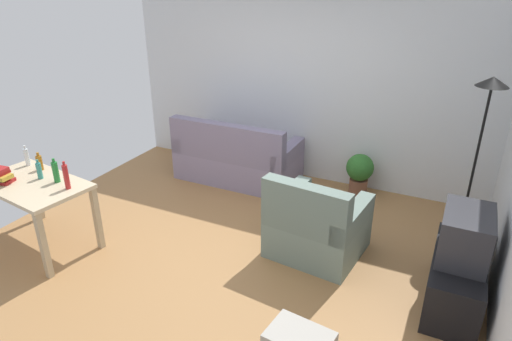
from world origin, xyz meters
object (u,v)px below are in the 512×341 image
object	(u,v)px
tv_stand	(456,279)
bottle_red	(66,177)
bottle_amber	(39,163)
armchair	(316,227)
bottle_green	(56,172)
torchiere_lamp	(485,115)
tv	(466,236)
bottle_clear	(27,157)
desk	(34,192)
potted_plant	(360,172)
couch	(236,160)
bottle_tall	(39,170)

from	to	relation	value
tv_stand	bottle_red	bearing A→B (deg)	103.97
bottle_amber	armchair	bearing A→B (deg)	16.74
tv_stand	bottle_green	size ratio (longest dim) A/B	4.21
bottle_green	armchair	bearing A→B (deg)	22.14
torchiere_lamp	bottle_green	distance (m)	4.44
bottle_amber	bottle_red	bearing A→B (deg)	-17.97
tv	bottle_clear	bearing A→B (deg)	98.52
desk	torchiere_lamp	bearing A→B (deg)	36.56
armchair	potted_plant	bearing A→B (deg)	-86.60
couch	bottle_red	distance (m)	2.49
potted_plant	bottle_red	bearing A→B (deg)	-131.58
tv	bottle_amber	xyz separation A→B (m)	(-4.28, -0.70, 0.15)
torchiere_lamp	potted_plant	distance (m)	1.76
potted_plant	armchair	xyz separation A→B (m)	(-0.07, -1.56, -0.01)
couch	desk	xyz separation A→B (m)	(-1.11, -2.39, 0.34)
bottle_tall	bottle_green	xyz separation A→B (m)	(0.23, 0.02, 0.02)
bottle_clear	bottle_green	bearing A→B (deg)	-14.81
couch	bottle_tall	distance (m)	2.59
couch	bottle_clear	bearing A→B (deg)	54.08
armchair	bottle_green	world-z (taller)	bottle_green
armchair	bottle_red	bearing A→B (deg)	31.39
potted_plant	bottle_clear	xyz separation A→B (m)	(-3.20, -2.41, 0.53)
tv_stand	bottle_tall	xyz separation A→B (m)	(-4.09, -0.86, 0.61)
tv	bottle_amber	size ratio (longest dim) A/B	2.96
torchiere_lamp	bottle_red	xyz separation A→B (m)	(-3.65, -2.17, -0.52)
tv_stand	bottle_green	distance (m)	4.01
bottle_tall	tv_stand	bearing A→B (deg)	11.87
couch	desk	bearing A→B (deg)	65.00
tv	bottle_clear	size ratio (longest dim) A/B	2.54
tv	bottle_tall	distance (m)	4.19
tv_stand	bottle_amber	world-z (taller)	bottle_amber
bottle_tall	couch	bearing A→B (deg)	64.13
couch	bottle_red	size ratio (longest dim) A/B	5.70
couch	desk	size ratio (longest dim) A/B	1.31
couch	tv_stand	world-z (taller)	couch
bottle_green	tv_stand	bearing A→B (deg)	12.32
couch	armchair	size ratio (longest dim) A/B	1.71
tv_stand	potted_plant	bearing A→B (deg)	37.06
tv_stand	torchiere_lamp	distance (m)	1.72
tv_stand	bottle_clear	bearing A→B (deg)	98.53
tv	potted_plant	distance (m)	2.20
torchiere_lamp	bottle_green	world-z (taller)	torchiere_lamp
armchair	bottle_tall	bearing A→B (deg)	26.77
bottle_amber	bottle_tall	world-z (taller)	bottle_tall
desk	potted_plant	world-z (taller)	desk
couch	bottle_amber	distance (m)	2.54
tv_stand	desk	bearing A→B (deg)	103.29
tv	bottle_clear	world-z (taller)	bottle_clear
potted_plant	desk	bearing A→B (deg)	-136.00
tv_stand	torchiere_lamp	xyz separation A→B (m)	(0.00, 1.26, 1.17)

